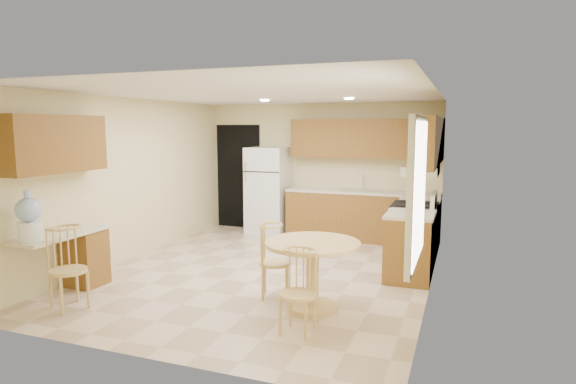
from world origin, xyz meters
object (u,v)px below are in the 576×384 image
(stove, at_px, (414,233))
(water_crock, at_px, (29,218))
(refrigerator, at_px, (268,191))
(chair_table_b, at_px, (295,286))
(chair_desk, at_px, (61,262))
(dining_table, at_px, (312,265))
(chair_table_a, at_px, (273,255))

(stove, height_order, water_crock, water_crock)
(refrigerator, bearing_deg, water_crock, -103.08)
(refrigerator, distance_m, chair_table_b, 4.74)
(chair_desk, bearing_deg, water_crock, -68.11)
(water_crock, bearing_deg, refrigerator, 76.92)
(dining_table, distance_m, water_crock, 3.25)
(dining_table, height_order, chair_table_b, chair_table_b)
(refrigerator, xyz_separation_m, dining_table, (2.00, -3.53, -0.32))
(chair_table_a, bearing_deg, water_crock, -83.64)
(refrigerator, xyz_separation_m, stove, (2.88, -1.22, -0.37))
(chair_table_a, bearing_deg, chair_table_b, 15.33)
(refrigerator, height_order, stove, refrigerator)
(chair_table_a, relative_size, water_crock, 1.55)
(chair_desk, height_order, water_crock, water_crock)
(chair_table_b, distance_m, chair_desk, 2.67)
(refrigerator, distance_m, stove, 3.14)
(chair_table_a, bearing_deg, refrigerator, -175.10)
(chair_table_b, xyz_separation_m, water_crock, (-3.10, -0.26, 0.52))
(chair_table_a, distance_m, chair_table_b, 1.08)
(stove, xyz_separation_m, chair_desk, (-3.47, -3.31, 0.10))
(refrigerator, bearing_deg, chair_table_b, -64.24)
(refrigerator, height_order, chair_table_a, refrigerator)
(stove, distance_m, chair_desk, 4.80)
(refrigerator, xyz_separation_m, chair_table_a, (1.45, -3.36, -0.29))
(chair_desk, bearing_deg, chair_table_b, 119.21)
(chair_table_b, distance_m, water_crock, 3.16)
(refrigerator, distance_m, chair_desk, 4.58)
(chair_desk, relative_size, water_crock, 1.62)
(dining_table, distance_m, chair_table_a, 0.57)
(dining_table, distance_m, chair_table_b, 0.73)
(refrigerator, relative_size, chair_desk, 1.79)
(stove, bearing_deg, dining_table, -110.70)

